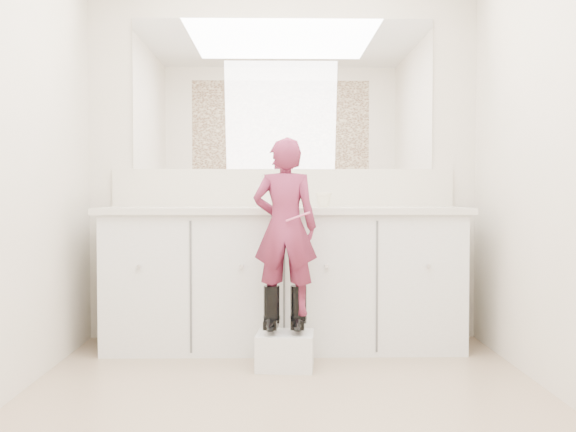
{
  "coord_description": "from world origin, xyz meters",
  "views": [
    {
      "loc": [
        -0.04,
        -2.82,
        0.98
      ],
      "look_at": [
        0.02,
        0.8,
        0.85
      ],
      "focal_mm": 40.0,
      "sensor_mm": 36.0,
      "label": 1
    }
  ],
  "objects": [
    {
      "name": "floor",
      "position": [
        0.0,
        0.0,
        0.0
      ],
      "size": [
        3.0,
        3.0,
        0.0
      ],
      "primitive_type": "plane",
      "color": "#9A8264",
      "rests_on": "ground"
    },
    {
      "name": "wall_back",
      "position": [
        0.0,
        1.5,
        1.2
      ],
      "size": [
        2.6,
        0.0,
        2.6
      ],
      "primitive_type": "plane",
      "rotation": [
        1.57,
        0.0,
        0.0
      ],
      "color": "beige",
      "rests_on": "floor"
    },
    {
      "name": "wall_front",
      "position": [
        0.0,
        -1.5,
        1.2
      ],
      "size": [
        2.6,
        0.0,
        2.6
      ],
      "primitive_type": "plane",
      "rotation": [
        -1.57,
        0.0,
        0.0
      ],
      "color": "beige",
      "rests_on": "floor"
    },
    {
      "name": "vanity_cabinet",
      "position": [
        0.0,
        1.23,
        0.42
      ],
      "size": [
        2.2,
        0.55,
        0.85
      ],
      "primitive_type": "cube",
      "color": "silver",
      "rests_on": "floor"
    },
    {
      "name": "countertop",
      "position": [
        0.0,
        1.21,
        0.87
      ],
      "size": [
        2.28,
        0.58,
        0.04
      ],
      "primitive_type": "cube",
      "color": "beige",
      "rests_on": "vanity_cabinet"
    },
    {
      "name": "backsplash",
      "position": [
        0.0,
        1.49,
        1.02
      ],
      "size": [
        2.28,
        0.03,
        0.25
      ],
      "primitive_type": "cube",
      "color": "beige",
      "rests_on": "countertop"
    },
    {
      "name": "mirror",
      "position": [
        0.0,
        1.49,
        1.64
      ],
      "size": [
        2.0,
        0.02,
        1.0
      ],
      "primitive_type": "cube",
      "color": "white",
      "rests_on": "wall_back"
    },
    {
      "name": "faucet",
      "position": [
        0.0,
        1.38,
        0.94
      ],
      "size": [
        0.08,
        0.08,
        0.1
      ],
      "primitive_type": "cylinder",
      "color": "silver",
      "rests_on": "countertop"
    },
    {
      "name": "cup",
      "position": [
        0.25,
        1.2,
        0.94
      ],
      "size": [
        0.1,
        0.1,
        0.09
      ],
      "primitive_type": "imported",
      "rotation": [
        0.0,
        0.0,
        -0.05
      ],
      "color": "beige",
      "rests_on": "countertop"
    },
    {
      "name": "soap_bottle",
      "position": [
        -0.13,
        1.28,
        0.99
      ],
      "size": [
        0.09,
        0.09,
        0.2
      ],
      "primitive_type": "imported",
      "rotation": [
        0.0,
        0.0,
        -0.0
      ],
      "color": "white",
      "rests_on": "countertop"
    },
    {
      "name": "step_stool",
      "position": [
        0.0,
        0.73,
        0.1
      ],
      "size": [
        0.33,
        0.29,
        0.2
      ],
      "primitive_type": "cube",
      "rotation": [
        0.0,
        0.0,
        -0.09
      ],
      "color": "silver",
      "rests_on": "floor"
    },
    {
      "name": "boot_left",
      "position": [
        -0.07,
        0.75,
        0.33
      ],
      "size": [
        0.11,
        0.18,
        0.26
      ],
      "primitive_type": null,
      "rotation": [
        0.0,
        0.0,
        -0.09
      ],
      "color": "black",
      "rests_on": "step_stool"
    },
    {
      "name": "boot_right",
      "position": [
        0.08,
        0.75,
        0.33
      ],
      "size": [
        0.11,
        0.18,
        0.26
      ],
      "primitive_type": null,
      "rotation": [
        0.0,
        0.0,
        -0.09
      ],
      "color": "black",
      "rests_on": "step_stool"
    },
    {
      "name": "toddler",
      "position": [
        0.0,
        0.75,
        0.79
      ],
      "size": [
        0.38,
        0.27,
        0.98
      ],
      "primitive_type": "imported",
      "rotation": [
        0.0,
        0.0,
        3.05
      ],
      "color": "#AF3664",
      "rests_on": "step_stool"
    },
    {
      "name": "toothbrush",
      "position": [
        0.07,
        0.67,
        0.85
      ],
      "size": [
        0.14,
        0.02,
        0.06
      ],
      "primitive_type": "cylinder",
      "rotation": [
        0.0,
        1.22,
        -0.09
      ],
      "color": "#D6537E",
      "rests_on": "toddler"
    }
  ]
}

